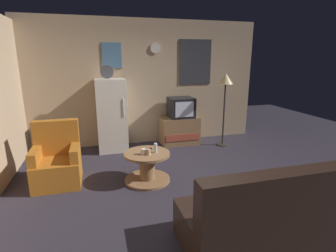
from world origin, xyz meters
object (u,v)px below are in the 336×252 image
(crt_tv, at_px, (181,107))
(mug_ceramic_tan, at_px, (148,152))
(couch, at_px, (265,217))
(fridge, at_px, (112,115))
(remote_control, at_px, (147,149))
(tv_stand, at_px, (179,130))
(standing_lamp, at_px, (225,84))
(coffee_table, at_px, (147,167))
(wine_glass, at_px, (156,148))
(mug_ceramic_white, at_px, (144,152))
(armchair, at_px, (57,162))

(crt_tv, xyz_separation_m, mug_ceramic_tan, (-1.10, -1.76, -0.32))
(couch, bearing_deg, fridge, 110.86)
(mug_ceramic_tan, height_order, remote_control, mug_ceramic_tan)
(remote_control, bearing_deg, tv_stand, 46.94)
(crt_tv, relative_size, standing_lamp, 0.34)
(tv_stand, bearing_deg, coffee_table, -122.69)
(wine_glass, xyz_separation_m, couch, (0.75, -1.75, -0.24))
(standing_lamp, height_order, mug_ceramic_white, standing_lamp)
(armchair, xyz_separation_m, couch, (2.24, -2.10, -0.03))
(mug_ceramic_white, xyz_separation_m, remote_control, (0.09, 0.19, -0.03))
(standing_lamp, distance_m, mug_ceramic_white, 2.58)
(coffee_table, distance_m, armchair, 1.40)
(couch, bearing_deg, tv_stand, 86.97)
(fridge, height_order, armchair, fridge)
(mug_ceramic_tan, relative_size, armchair, 0.09)
(armchair, height_order, couch, armchair)
(crt_tv, distance_m, standing_lamp, 1.08)
(wine_glass, bearing_deg, coffee_table, 170.77)
(remote_control, relative_size, armchair, 0.16)
(mug_ceramic_tan, bearing_deg, wine_glass, 27.52)
(tv_stand, xyz_separation_m, crt_tv, (0.03, -0.00, 0.53))
(coffee_table, relative_size, armchair, 0.75)
(armchair, bearing_deg, mug_ceramic_tan, -17.12)
(standing_lamp, relative_size, mug_ceramic_tan, 17.67)
(wine_glass, bearing_deg, remote_control, 123.12)
(tv_stand, xyz_separation_m, wine_glass, (-0.94, -1.69, 0.24))
(crt_tv, relative_size, mug_ceramic_tan, 6.00)
(standing_lamp, bearing_deg, couch, -109.49)
(remote_control, bearing_deg, couch, -74.77)
(crt_tv, relative_size, couch, 0.32)
(coffee_table, distance_m, couch, 1.98)
(coffee_table, height_order, remote_control, remote_control)
(fridge, relative_size, coffee_table, 2.46)
(tv_stand, bearing_deg, couch, -93.03)
(fridge, xyz_separation_m, armchair, (-0.94, -1.34, -0.42))
(fridge, relative_size, tv_stand, 2.11)
(armchair, bearing_deg, tv_stand, 28.99)
(wine_glass, xyz_separation_m, armchair, (-1.49, 0.35, -0.21))
(mug_ceramic_tan, bearing_deg, crt_tv, 57.95)
(coffee_table, bearing_deg, mug_ceramic_tan, -88.69)
(standing_lamp, xyz_separation_m, couch, (-1.09, -3.07, -1.05))
(mug_ceramic_tan, bearing_deg, tv_stand, 58.73)
(crt_tv, distance_m, armchair, 2.85)
(couch, bearing_deg, coffee_table, 116.71)
(wine_glass, relative_size, remote_control, 1.00)
(tv_stand, xyz_separation_m, coffee_table, (-1.07, -1.67, -0.07))
(standing_lamp, distance_m, remote_control, 2.43)
(crt_tv, distance_m, couch, 3.49)
(coffee_table, xyz_separation_m, mug_ceramic_white, (-0.06, -0.06, 0.28))
(fridge, distance_m, mug_ceramic_white, 1.78)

